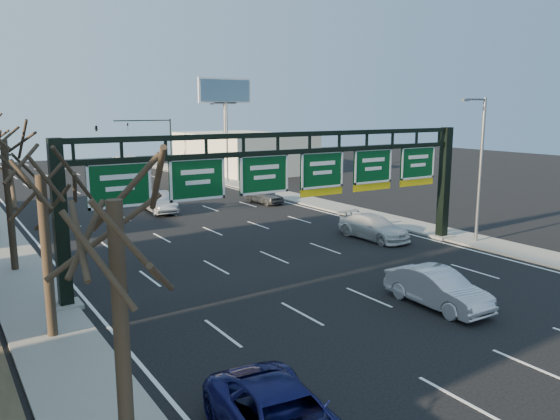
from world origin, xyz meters
TOP-DOWN VIEW (x-y plane):
  - ground at (0.00, 0.00)m, footprint 160.00×160.00m
  - sidewalk_left at (-12.80, 20.00)m, footprint 3.00×120.00m
  - sidewalk_right at (12.80, 20.00)m, footprint 3.00×120.00m
  - lane_markings at (0.00, 20.00)m, footprint 21.60×120.00m
  - sign_gantry at (0.16, 8.00)m, footprint 24.60×1.20m
  - building_right_distant at (20.00, 50.00)m, footprint 12.00×20.00m
  - tree_near at (-12.80, -4.00)m, footprint 3.60×3.60m
  - tree_gantry at (-12.80, 5.00)m, footprint 3.60×3.60m
  - tree_mid at (-12.80, 15.00)m, footprint 3.60×3.60m
  - streetlight_near at (12.47, 6.00)m, footprint 2.15×0.22m
  - streetlight_far at (12.47, 40.00)m, footprint 2.15×0.22m
  - billboard_right at (15.00, 44.98)m, footprint 7.00×0.50m
  - traffic_signal_mast at (5.69, 55.00)m, footprint 10.16×0.54m
  - car_silver_sedan at (1.71, -0.44)m, footprint 1.82×4.94m
  - car_white_wagon at (7.84, 10.29)m, footprint 2.38×5.39m
  - car_grey_far at (8.87, 25.77)m, footprint 2.22×4.41m
  - car_silver_distant at (-0.59, 26.73)m, footprint 2.03×5.13m

SIDE VIEW (x-z plane):
  - ground at x=0.00m, z-range 0.00..0.00m
  - lane_markings at x=0.00m, z-range 0.00..0.01m
  - sidewalk_left at x=-12.80m, z-range 0.00..0.12m
  - sidewalk_right at x=12.80m, z-range 0.00..0.12m
  - car_grey_far at x=8.87m, z-range 0.00..1.44m
  - car_white_wagon at x=7.84m, z-range 0.00..1.54m
  - car_silver_sedan at x=1.71m, z-range 0.00..1.62m
  - car_silver_distant at x=-0.59m, z-range 0.00..1.66m
  - building_right_distant at x=20.00m, z-range 0.00..5.00m
  - sign_gantry at x=0.16m, z-range 1.03..8.23m
  - streetlight_near at x=12.47m, z-range 0.58..9.58m
  - streetlight_far at x=12.47m, z-range 0.58..9.58m
  - traffic_signal_mast at x=5.69m, z-range 2.00..9.00m
  - tree_gantry at x=-12.80m, z-range 2.87..11.35m
  - tree_near at x=-12.80m, z-range 3.05..11.91m
  - tree_mid at x=-12.80m, z-range 3.23..12.47m
  - billboard_right at x=15.00m, z-range 3.06..15.06m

